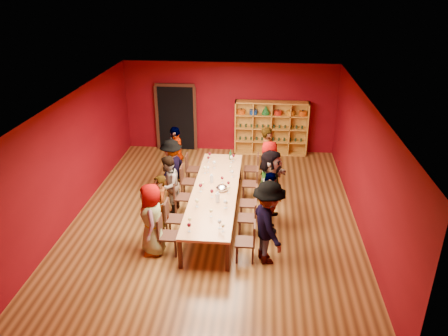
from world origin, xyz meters
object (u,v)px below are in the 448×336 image
Objects in this scene: chair_person_left_0 at (165,233)px; chair_person_left_3 at (186,179)px; person_left_0 at (152,219)px; person_right_0 at (268,223)px; chair_person_right_4 at (254,167)px; wine_bottle at (230,156)px; person_left_2 at (168,185)px; chair_person_right_1 at (251,216)px; person_right_1 at (269,205)px; chair_person_right_2 at (252,201)px; person_right_3 at (269,171)px; person_left_1 at (160,206)px; spittoon_bowl at (222,188)px; shelving_unit at (271,125)px; chair_person_left_4 at (191,167)px; person_right_2 at (270,186)px; person_left_3 at (172,168)px; tasting_table at (215,191)px; person_right_4 at (267,156)px; chair_person_right_3 at (253,182)px; chair_person_left_2 at (180,195)px; chair_person_right_0 at (249,239)px; person_left_4 at (176,155)px; chair_person_left_1 at (172,216)px.

chair_person_left_3 is (0.00, 2.66, 0.00)m from chair_person_left_0.
chair_person_left_0 is at bearing -90.00° from chair_person_left_3.
person_right_0 is at bearing 74.55° from person_left_0.
wine_bottle is at bearing -171.37° from chair_person_right_4.
person_left_2 reaches higher than chair_person_right_1.
person_right_1 is 1.81× the size of chair_person_right_2.
chair_person_right_4 is (2.11, 1.88, -0.27)m from person_left_2.
person_left_1 is at bearing 106.02° from person_right_3.
spittoon_bowl is at bearing -109.75° from chair_person_right_4.
chair_person_left_3 is (0.29, 0.89, -0.27)m from person_left_2.
shelving_unit is 2.70× the size of chair_person_left_4.
person_right_2 is at bearing 58.03° from chair_person_right_1.
person_left_3 is at bearing 168.77° from person_left_0.
person_right_2 is at bearing -0.86° from spittoon_bowl.
tasting_table is 1.37m from chair_person_left_3.
person_right_3 is 0.97× the size of person_right_4.
person_right_1 is 1.81× the size of chair_person_right_3.
chair_person_right_3 is (1.82, 0.90, 0.00)m from chair_person_left_2.
chair_person_left_3 is (0.25, 1.95, -0.26)m from person_left_1.
chair_person_left_2 is 2.61m from chair_person_right_4.
wine_bottle is (-0.68, 2.66, 0.37)m from chair_person_right_1.
wine_bottle reaches higher than chair_person_right_0.
person_left_4 is 0.92× the size of person_right_0.
chair_person_left_1 is 0.58× the size of person_left_2.
spittoon_bowl is at bearing 31.40° from person_left_4.
shelving_unit reaches higher than chair_person_right_0.
person_right_2 is 2.26m from wine_bottle.
person_left_2 reaches higher than tasting_table.
person_right_3 reaches higher than person_left_2.
person_left_4 is 3.26m from person_right_2.
person_right_3 is (0.40, 0.00, 0.34)m from chair_person_right_3.
chair_person_left_2 is 0.48× the size of person_right_0.
chair_person_right_4 is 0.52m from person_right_4.
person_left_0 is 3.47m from person_left_4.
chair_person_right_2 is (1.82, -0.19, 0.00)m from chair_person_left_2.
person_right_1 reaches higher than chair_person_left_4.
person_right_4 reaches higher than person_left_0.
tasting_table is 5.06× the size of chair_person_left_3.
chair_person_left_0 is 2.03m from chair_person_right_1.
spittoon_bowl is (1.09, -0.17, 0.32)m from chair_person_left_2.
shelving_unit is 2.42m from chair_person_right_4.
chair_person_right_2 is at bearing 100.59° from person_right_2.
chair_person_left_4 is at bearing -174.16° from chair_person_right_4.
chair_person_right_2 is at bearing -90.00° from chair_person_right_4.
chair_person_left_3 reaches higher than tasting_table.
chair_person_left_2 is 2.42m from person_right_1.
chair_person_right_3 is at bearing -23.53° from chair_person_left_4.
shelving_unit reaches higher than chair_person_right_3.
tasting_table is 2.62× the size of person_left_4.
chair_person_right_4 is (2.09, 3.65, -0.33)m from person_left_0.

